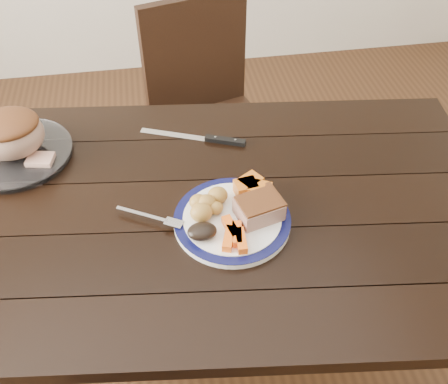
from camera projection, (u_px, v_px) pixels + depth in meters
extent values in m
plane|color=#472B16|center=(201.00, 348.00, 1.81)|extent=(4.00, 4.00, 0.00)
cube|color=black|center=(193.00, 209.00, 1.30)|extent=(1.70, 1.08, 0.04)
cube|color=black|center=(391.00, 200.00, 1.85)|extent=(0.07, 0.07, 0.71)
cube|color=black|center=(217.00, 136.00, 1.97)|extent=(0.52, 0.52, 0.04)
cube|color=black|center=(195.00, 55.00, 1.92)|extent=(0.41, 0.16, 0.46)
cube|color=black|center=(237.00, 144.00, 2.31)|extent=(0.04, 0.04, 0.43)
cube|color=black|center=(275.00, 193.00, 2.08)|extent=(0.04, 0.04, 0.43)
cube|color=black|center=(164.00, 166.00, 2.20)|extent=(0.04, 0.04, 0.43)
cube|color=black|center=(196.00, 221.00, 1.96)|extent=(0.04, 0.04, 0.43)
cylinder|color=white|center=(232.00, 220.00, 1.23)|extent=(0.29, 0.29, 0.02)
torus|color=#0B0D39|center=(232.00, 218.00, 1.23)|extent=(0.29, 0.29, 0.02)
cylinder|color=white|center=(17.00, 155.00, 1.41)|extent=(0.30, 0.30, 0.02)
cube|color=#A67765|center=(259.00, 209.00, 1.21)|extent=(0.12, 0.11, 0.05)
ellipsoid|color=gold|center=(198.00, 202.00, 1.23)|extent=(0.05, 0.04, 0.04)
ellipsoid|color=gold|center=(216.00, 208.00, 1.22)|extent=(0.04, 0.03, 0.03)
ellipsoid|color=gold|center=(218.00, 195.00, 1.25)|extent=(0.05, 0.05, 0.04)
ellipsoid|color=gold|center=(201.00, 212.00, 1.20)|extent=(0.05, 0.05, 0.05)
ellipsoid|color=gold|center=(206.00, 203.00, 1.23)|extent=(0.05, 0.04, 0.04)
cube|color=orange|center=(241.00, 241.00, 1.16)|extent=(0.02, 0.07, 0.02)
cube|color=orange|center=(231.00, 228.00, 1.19)|extent=(0.04, 0.07, 0.02)
cube|color=orange|center=(229.00, 239.00, 1.16)|extent=(0.04, 0.07, 0.02)
cube|color=orange|center=(237.00, 234.00, 1.17)|extent=(0.03, 0.07, 0.02)
cube|color=orange|center=(260.00, 191.00, 1.26)|extent=(0.07, 0.06, 0.04)
cube|color=orange|center=(246.00, 188.00, 1.27)|extent=(0.06, 0.05, 0.04)
cube|color=orange|center=(250.00, 184.00, 1.28)|extent=(0.07, 0.07, 0.04)
ellipsoid|color=black|center=(202.00, 231.00, 1.17)|extent=(0.07, 0.05, 0.03)
cube|color=silver|center=(142.00, 215.00, 1.23)|extent=(0.13, 0.08, 0.00)
cube|color=silver|center=(174.00, 223.00, 1.21)|extent=(0.05, 0.04, 0.00)
ellipsoid|color=#A67C65|center=(9.00, 135.00, 1.36)|extent=(0.19, 0.16, 0.12)
cube|color=tan|center=(40.00, 160.00, 1.37)|extent=(0.08, 0.07, 0.02)
cube|color=silver|center=(173.00, 135.00, 1.49)|extent=(0.19, 0.10, 0.00)
cube|color=black|center=(225.00, 141.00, 1.46)|extent=(0.12, 0.06, 0.01)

